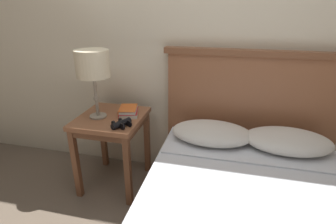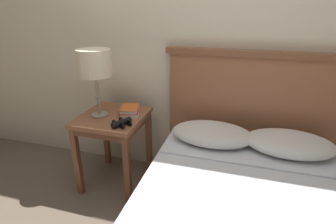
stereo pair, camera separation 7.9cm
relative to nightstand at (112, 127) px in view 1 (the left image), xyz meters
The scene contains 6 objects.
wall_back 1.03m from the nightstand, 32.57° to the left, with size 8.00×0.06×2.60m.
nightstand is the anchor object (origin of this frame).
table_lamp 0.51m from the nightstand, 158.36° to the right, with size 0.25×0.25×0.51m.
book_on_nightstand 0.18m from the nightstand, 26.54° to the left, with size 0.19×0.23×0.03m.
book_stacked_on_top 0.19m from the nightstand, 27.08° to the left, with size 0.17×0.21×0.03m.
binoculars_pair 0.25m from the nightstand, 44.94° to the right, with size 0.16×0.16×0.05m.
Camera 1 is at (0.30, -1.10, 1.43)m, focal length 28.00 mm.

